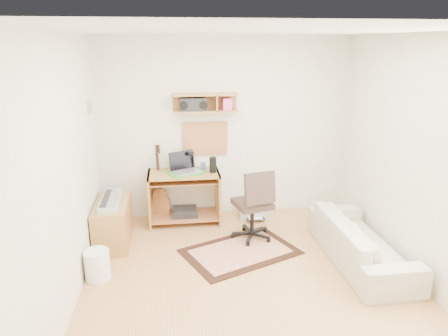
{
  "coord_description": "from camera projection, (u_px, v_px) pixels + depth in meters",
  "views": [
    {
      "loc": [
        -0.8,
        -3.81,
        2.5
      ],
      "look_at": [
        -0.15,
        1.05,
        1.0
      ],
      "focal_mm": 33.01,
      "sensor_mm": 36.0,
      "label": 1
    }
  ],
  "objects": [
    {
      "name": "floor",
      "position": [
        251.0,
        284.0,
        4.45
      ],
      "size": [
        3.6,
        4.0,
        0.01
      ],
      "primitive_type": "cube",
      "color": "tan",
      "rests_on": "ground"
    },
    {
      "name": "ceiling",
      "position": [
        256.0,
        30.0,
        3.68
      ],
      "size": [
        3.6,
        4.0,
        0.01
      ],
      "primitive_type": "cube",
      "color": "white",
      "rests_on": "ground"
    },
    {
      "name": "back_wall",
      "position": [
        226.0,
        129.0,
        5.97
      ],
      "size": [
        3.6,
        0.01,
        2.6
      ],
      "primitive_type": "cube",
      "color": "silver",
      "rests_on": "ground"
    },
    {
      "name": "left_wall",
      "position": [
        63.0,
        177.0,
        3.84
      ],
      "size": [
        0.01,
        4.0,
        2.6
      ],
      "primitive_type": "cube",
      "color": "silver",
      "rests_on": "ground"
    },
    {
      "name": "right_wall",
      "position": [
        423.0,
        162.0,
        4.29
      ],
      "size": [
        0.01,
        4.0,
        2.6
      ],
      "primitive_type": "cube",
      "color": "silver",
      "rests_on": "ground"
    },
    {
      "name": "wall_shelf",
      "position": [
        205.0,
        103.0,
        5.69
      ],
      "size": [
        0.9,
        0.25,
        0.26
      ],
      "primitive_type": "cube",
      "color": "#AB7B3C",
      "rests_on": "back_wall"
    },
    {
      "name": "cork_board",
      "position": [
        205.0,
        139.0,
        5.94
      ],
      "size": [
        0.64,
        0.03,
        0.49
      ],
      "primitive_type": "cube",
      "color": "tan",
      "rests_on": "back_wall"
    },
    {
      "name": "wall_photo",
      "position": [
        89.0,
        108.0,
        5.14
      ],
      "size": [
        0.02,
        0.2,
        0.15
      ],
      "primitive_type": "cube",
      "color": "#4C8CBF",
      "rests_on": "left_wall"
    },
    {
      "name": "desk",
      "position": [
        184.0,
        197.0,
        5.89
      ],
      "size": [
        1.0,
        0.55,
        0.75
      ],
      "primitive_type": null,
      "color": "#AB7B3C",
      "rests_on": "floor"
    },
    {
      "name": "laptop",
      "position": [
        186.0,
        163.0,
        5.72
      ],
      "size": [
        0.5,
        0.5,
        0.29
      ],
      "primitive_type": null,
      "rotation": [
        0.0,
        0.0,
        0.42
      ],
      "color": "silver",
      "rests_on": "desk"
    },
    {
      "name": "speaker",
      "position": [
        213.0,
        165.0,
        5.75
      ],
      "size": [
        0.1,
        0.1,
        0.22
      ],
      "primitive_type": "cylinder",
      "color": "black",
      "rests_on": "desk"
    },
    {
      "name": "desk_lamp",
      "position": [
        194.0,
        160.0,
        5.89
      ],
      "size": [
        0.09,
        0.09,
        0.27
      ],
      "primitive_type": null,
      "color": "black",
      "rests_on": "desk"
    },
    {
      "name": "pencil_cup",
      "position": [
        203.0,
        166.0,
        5.9
      ],
      "size": [
        0.07,
        0.07,
        0.1
      ],
      "primitive_type": "cylinder",
      "color": "#375FA7",
      "rests_on": "desk"
    },
    {
      "name": "boombox",
      "position": [
        193.0,
        105.0,
        5.67
      ],
      "size": [
        0.36,
        0.17,
        0.19
      ],
      "primitive_type": "cube",
      "color": "black",
      "rests_on": "wall_shelf"
    },
    {
      "name": "rug",
      "position": [
        240.0,
        252.0,
        5.12
      ],
      "size": [
        1.58,
        1.34,
        0.02
      ],
      "primitive_type": "cube",
      "rotation": [
        0.0,
        0.0,
        0.41
      ],
      "color": "beige",
      "rests_on": "floor"
    },
    {
      "name": "task_chair",
      "position": [
        252.0,
        204.0,
        5.34
      ],
      "size": [
        0.61,
        0.61,
        0.99
      ],
      "primitive_type": null,
      "rotation": [
        0.0,
        0.0,
        0.23
      ],
      "color": "#34261E",
      "rests_on": "floor"
    },
    {
      "name": "cabinet",
      "position": [
        113.0,
        223.0,
        5.31
      ],
      "size": [
        0.4,
        0.9,
        0.55
      ],
      "primitive_type": "cube",
      "color": "#AB7B3C",
      "rests_on": "floor"
    },
    {
      "name": "music_keyboard",
      "position": [
        111.0,
        200.0,
        5.22
      ],
      "size": [
        0.23,
        0.73,
        0.06
      ],
      "primitive_type": "cube",
      "color": "#B2B5BA",
      "rests_on": "cabinet"
    },
    {
      "name": "guitar",
      "position": [
        159.0,
        183.0,
        5.92
      ],
      "size": [
        0.32,
        0.23,
        1.11
      ],
      "primitive_type": null,
      "rotation": [
        0.0,
        0.0,
        -0.18
      ],
      "color": "#9E5D30",
      "rests_on": "floor"
    },
    {
      "name": "waste_basket",
      "position": [
        97.0,
        265.0,
        4.51
      ],
      "size": [
        0.36,
        0.36,
        0.33
      ],
      "primitive_type": "cylinder",
      "rotation": [
        0.0,
        0.0,
        0.39
      ],
      "color": "white",
      "rests_on": "floor"
    },
    {
      "name": "printer",
      "position": [
        253.0,
        211.0,
        6.16
      ],
      "size": [
        0.44,
        0.35,
        0.16
      ],
      "primitive_type": "cube",
      "rotation": [
        0.0,
        0.0,
        -0.03
      ],
      "color": "#A5A8AA",
      "rests_on": "floor"
    },
    {
      "name": "sofa",
      "position": [
        361.0,
        234.0,
        4.83
      ],
      "size": [
        0.52,
        1.77,
        0.69
      ],
      "primitive_type": "imported",
      "rotation": [
        0.0,
        0.0,
        1.57
      ],
      "color": "#BCB595",
      "rests_on": "floor"
    }
  ]
}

